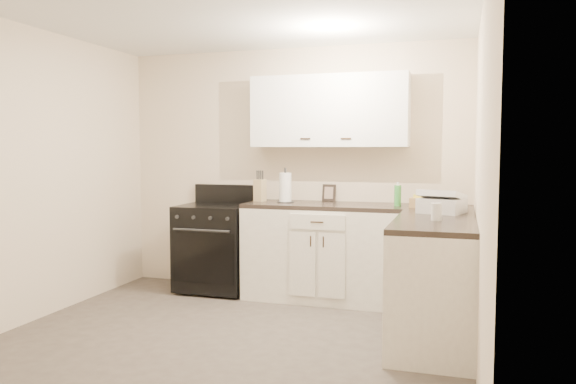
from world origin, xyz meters
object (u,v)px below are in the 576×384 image
(stove, at_px, (216,247))
(paper_towel, at_px, (285,188))
(knife_block, at_px, (260,190))
(wicker_basket, at_px, (426,203))
(countertop_grill, at_px, (442,206))

(stove, bearing_deg, paper_towel, 2.73)
(knife_block, distance_m, wicker_basket, 1.66)
(stove, distance_m, knife_block, 0.75)
(knife_block, height_order, countertop_grill, knife_block)
(stove, bearing_deg, wicker_basket, -1.72)
(countertop_grill, bearing_deg, paper_towel, 179.60)
(paper_towel, height_order, wicker_basket, paper_towel)
(knife_block, bearing_deg, paper_towel, 6.61)
(stove, height_order, countertop_grill, countertop_grill)
(countertop_grill, bearing_deg, wicker_basket, 128.71)
(stove, height_order, paper_towel, paper_towel)
(paper_towel, height_order, countertop_grill, paper_towel)
(stove, relative_size, paper_towel, 2.96)
(paper_towel, distance_m, wicker_basket, 1.37)
(knife_block, bearing_deg, stove, -153.80)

